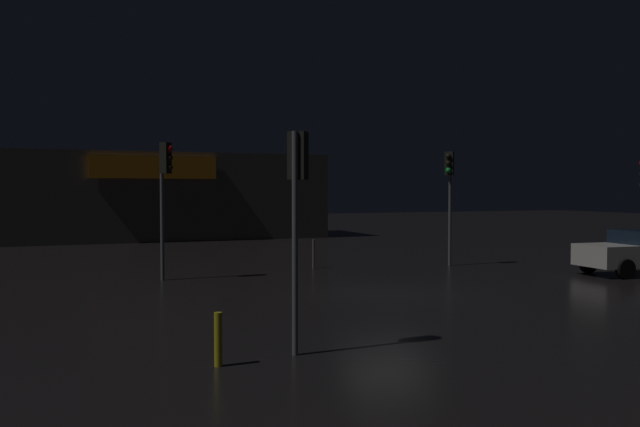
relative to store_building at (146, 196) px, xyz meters
The scene contains 7 objects.
ground_plane 24.87m from the store_building, 82.11° to the right, with size 120.00×120.00×0.00m, color black.
store_building is the anchor object (origin of this frame).
traffic_signal_opposite 19.35m from the store_building, 95.90° to the right, with size 0.42×0.42×4.51m.
traffic_signal_cross_left 30.11m from the store_building, 92.64° to the right, with size 0.41×0.43×4.02m.
traffic_signal_cross_right 21.18m from the store_building, 64.96° to the right, with size 0.42×0.42×4.45m.
bollard_kerb_a 30.63m from the store_building, 95.52° to the right, with size 0.14×0.14×0.92m, color gold.
bollard_kerb_b 18.44m from the store_building, 78.20° to the right, with size 0.08×0.08×1.10m, color #595B60.
Camera 1 is at (-8.98, -16.91, 2.98)m, focal length 37.66 mm.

